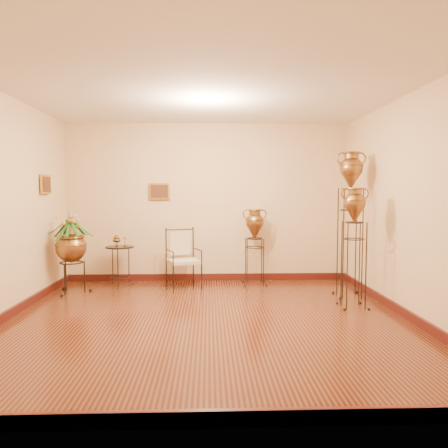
{
  "coord_description": "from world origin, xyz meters",
  "views": [
    {
      "loc": [
        0.02,
        -5.3,
        1.56
      ],
      "look_at": [
        0.25,
        1.3,
        1.1
      ],
      "focal_mm": 35.0,
      "sensor_mm": 36.0,
      "label": 1
    }
  ],
  "objects_px": {
    "armchair": "(184,259)",
    "amphora_tall": "(350,222)",
    "amphora_mid": "(354,247)",
    "planter_urn": "(71,244)",
    "side_table": "(120,265)"
  },
  "relations": [
    {
      "from": "amphora_tall",
      "to": "amphora_mid",
      "type": "xyz_separation_m",
      "value": [
        -0.15,
        -0.64,
        -0.29
      ]
    },
    {
      "from": "amphora_tall",
      "to": "amphora_mid",
      "type": "distance_m",
      "value": 0.72
    },
    {
      "from": "amphora_tall",
      "to": "side_table",
      "type": "height_order",
      "value": "amphora_tall"
    },
    {
      "from": "amphora_mid",
      "to": "armchair",
      "type": "relative_size",
      "value": 1.71
    },
    {
      "from": "amphora_mid",
      "to": "armchair",
      "type": "xyz_separation_m",
      "value": [
        -2.39,
        1.28,
        -0.35
      ]
    },
    {
      "from": "amphora_tall",
      "to": "armchair",
      "type": "relative_size",
      "value": 2.26
    },
    {
      "from": "side_table",
      "to": "planter_urn",
      "type": "bearing_deg",
      "value": -144.1
    },
    {
      "from": "planter_urn",
      "to": "side_table",
      "type": "xyz_separation_m",
      "value": [
        0.66,
        0.48,
        -0.42
      ]
    },
    {
      "from": "planter_urn",
      "to": "armchair",
      "type": "bearing_deg",
      "value": 7.92
    },
    {
      "from": "planter_urn",
      "to": "armchair",
      "type": "relative_size",
      "value": 1.43
    },
    {
      "from": "planter_urn",
      "to": "armchair",
      "type": "xyz_separation_m",
      "value": [
        1.75,
        0.24,
        -0.29
      ]
    },
    {
      "from": "amphora_mid",
      "to": "armchair",
      "type": "bearing_deg",
      "value": 151.82
    },
    {
      "from": "amphora_tall",
      "to": "amphora_mid",
      "type": "relative_size",
      "value": 1.33
    },
    {
      "from": "amphora_mid",
      "to": "planter_urn",
      "type": "distance_m",
      "value": 4.27
    },
    {
      "from": "armchair",
      "to": "amphora_tall",
      "type": "bearing_deg",
      "value": -34.21
    }
  ]
}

